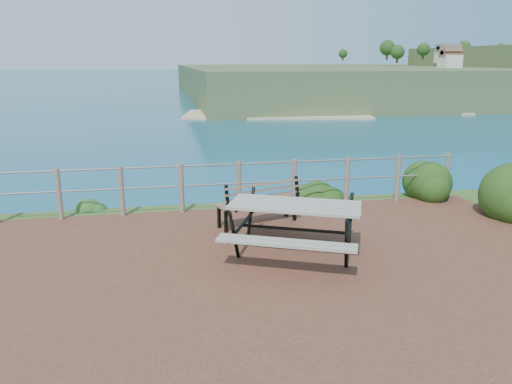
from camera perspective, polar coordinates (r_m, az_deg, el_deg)
ground at (r=7.13m, az=2.28°, el=-9.89°), size 10.00×7.00×0.12m
ocean at (r=206.32m, az=-10.67°, el=13.84°), size 1200.00×1200.00×0.00m
safety_railing at (r=10.06m, az=-1.98°, el=1.01°), size 9.40×0.10×1.00m
picnic_table at (r=7.73m, az=4.42°, el=-3.66°), size 2.14×1.59×0.84m
park_bench at (r=9.16m, az=0.19°, el=-0.35°), size 1.60×0.84×0.88m
shrub_right_edge at (r=11.95m, az=19.68°, el=-0.46°), size 1.03×1.03×1.47m
shrub_lip_west at (r=10.94m, az=-18.27°, el=-1.70°), size 0.68×0.68×0.39m
shrub_lip_east at (r=11.13m, az=7.05°, el=-0.77°), size 0.83×0.83×0.59m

